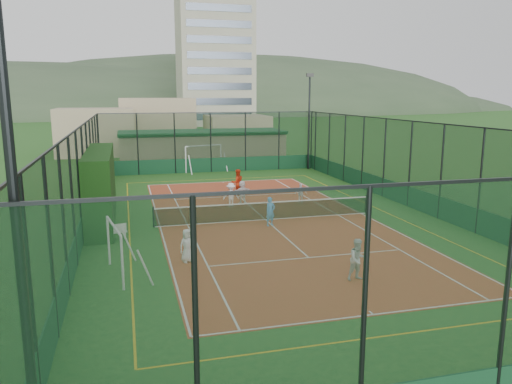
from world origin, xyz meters
TOP-DOWN VIEW (x-y plane):
  - ground at (0.00, 0.00)m, footprint 300.00×300.00m
  - court_slab at (0.00, 0.00)m, footprint 11.17×23.97m
  - tennis_net at (0.00, 0.00)m, footprint 11.67×0.12m
  - perimeter_fence at (0.00, 0.00)m, footprint 18.12×34.12m
  - floodlight_sw at (-8.60, -16.60)m, footprint 0.60×0.26m
  - floodlight_ne at (8.60, 16.60)m, footprint 0.60×0.26m
  - clubhouse at (0.00, 22.00)m, footprint 15.20×7.20m
  - apartment_tower at (12.00, 82.00)m, footprint 15.00×12.00m
  - distant_hills at (0.00, 150.00)m, footprint 200.00×60.00m
  - hedge_left at (-8.30, 1.84)m, footprint 1.27×8.44m
  - white_bench at (-7.80, -1.86)m, footprint 1.48×0.68m
  - futsal_goal_near at (-7.52, -6.56)m, footprint 3.06×1.38m
  - futsal_goal_far at (-0.55, 17.47)m, footprint 3.57×1.97m
  - child_near_left at (-4.80, -5.65)m, footprint 0.75×0.60m
  - child_near_mid at (-0.10, -1.20)m, footprint 0.62×0.52m
  - child_near_right at (0.81, -9.14)m, footprint 0.79×0.64m
  - child_far_left at (-1.16, 3.32)m, footprint 0.97×0.60m
  - child_far_right at (3.15, 3.34)m, footprint 0.76×0.41m
  - child_far_back at (-0.28, 4.25)m, footprint 1.35×0.77m
  - coach at (-0.03, 6.63)m, footprint 0.93×0.77m
  - tennis_balls at (-0.87, 1.22)m, footprint 4.84×0.83m

SIDE VIEW (x-z plane):
  - ground at x=0.00m, z-range 0.00..0.00m
  - distant_hills at x=0.00m, z-range -12.00..12.00m
  - court_slab at x=0.00m, z-range 0.00..0.01m
  - tennis_balls at x=-0.87m, z-range 0.01..0.08m
  - white_bench at x=-7.80m, z-range 0.00..0.80m
  - tennis_net at x=0.00m, z-range 0.00..1.06m
  - child_far_right at x=3.15m, z-range 0.01..1.24m
  - child_near_left at x=-4.80m, z-range 0.01..1.34m
  - child_far_back at x=-0.28m, z-range 0.01..1.40m
  - child_far_left at x=-1.16m, z-range 0.01..1.46m
  - child_near_mid at x=-0.10m, z-range 0.01..1.47m
  - child_near_right at x=0.81m, z-range 0.01..1.53m
  - coach at x=-0.03m, z-range 0.01..1.74m
  - futsal_goal_near at x=-7.52m, z-range 0.00..1.90m
  - futsal_goal_far at x=-0.55m, z-range 0.00..2.21m
  - clubhouse at x=0.00m, z-range 0.00..3.15m
  - hedge_left at x=-8.30m, z-range 0.00..3.69m
  - perimeter_fence at x=0.00m, z-range 0.00..5.00m
  - floodlight_sw at x=-8.60m, z-range 0.00..8.25m
  - floodlight_ne at x=8.60m, z-range 0.00..8.25m
  - apartment_tower at x=12.00m, z-range 0.00..30.00m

